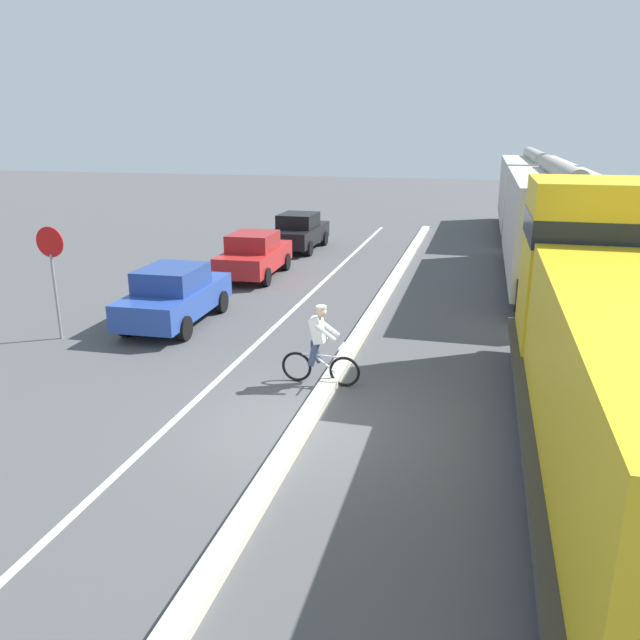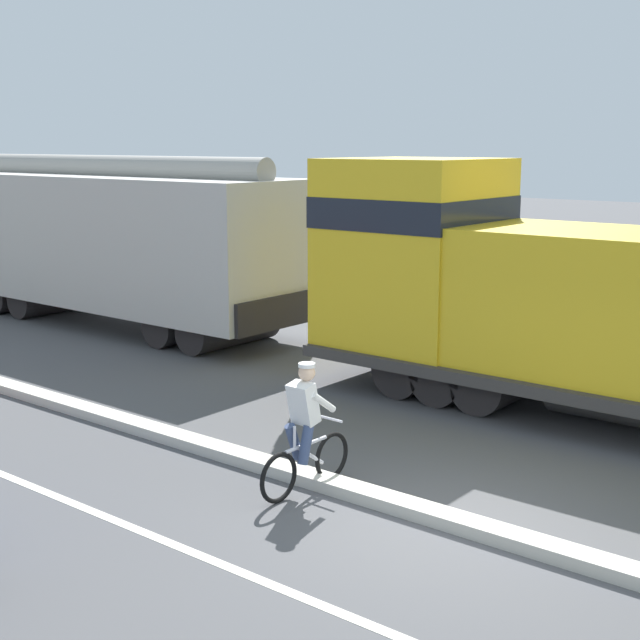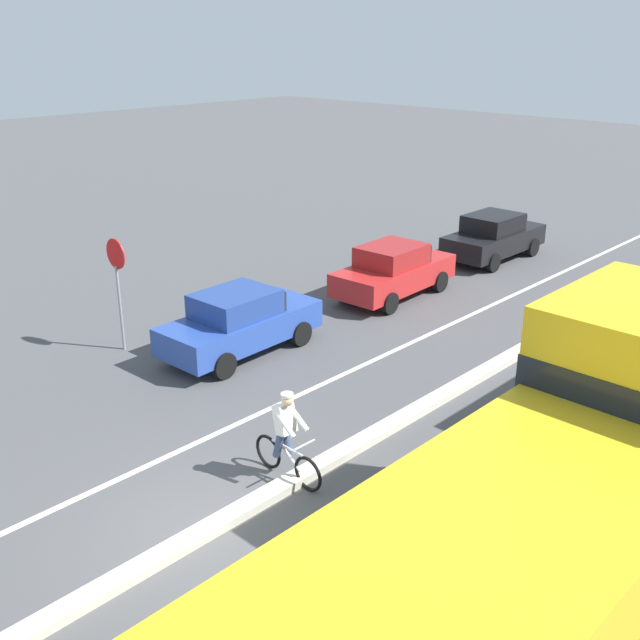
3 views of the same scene
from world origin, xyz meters
TOP-DOWN VIEW (x-y plane):
  - ground_plane at (0.00, 0.00)m, footprint 120.00×120.00m
  - median_curb at (0.00, 6.00)m, footprint 0.36×36.00m
  - lane_stripe at (-2.40, 6.00)m, footprint 0.14×36.00m
  - locomotive at (5.20, 0.31)m, footprint 3.10×11.61m
  - parked_car_blue at (-5.13, 5.10)m, footprint 1.95×4.26m
  - parked_car_red at (-5.01, 11.04)m, footprint 1.96×4.26m
  - parked_car_black at (-4.93, 16.56)m, footprint 1.86×4.21m
  - cyclist at (-0.24, 1.97)m, footprint 1.71×0.48m
  - stop_sign at (-7.42, 3.20)m, footprint 0.76×0.08m

SIDE VIEW (x-z plane):
  - ground_plane at x=0.00m, z-range 0.00..0.00m
  - lane_stripe at x=-2.40m, z-range 0.00..0.01m
  - median_curb at x=0.00m, z-range 0.00..0.16m
  - parked_car_blue at x=-5.13m, z-range 0.01..1.63m
  - parked_car_red at x=-5.01m, z-range 0.01..1.63m
  - parked_car_black at x=-4.93m, z-range 0.01..1.63m
  - cyclist at x=-0.24m, z-range -0.04..1.67m
  - locomotive at x=5.20m, z-range -0.30..3.90m
  - stop_sign at x=-7.42m, z-range 0.58..3.46m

